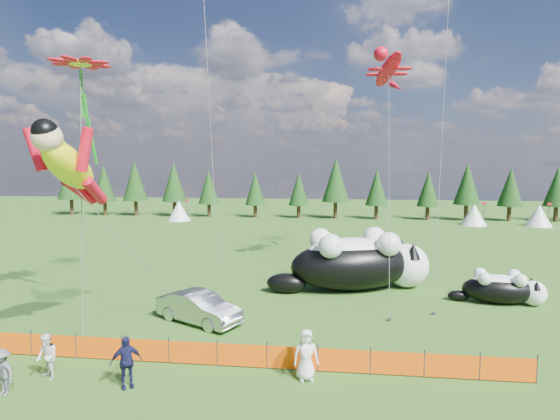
% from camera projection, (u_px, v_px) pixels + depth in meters
% --- Properties ---
extents(ground, '(160.00, 160.00, 0.00)m').
position_uv_depth(ground, '(255.00, 338.00, 20.27)').
color(ground, '#123D0B').
rests_on(ground, ground).
extents(safety_fence, '(22.06, 0.06, 1.10)m').
position_uv_depth(safety_fence, '(242.00, 355.00, 17.26)').
color(safety_fence, '#262626').
rests_on(safety_fence, ground).
extents(tree_line, '(90.00, 4.00, 8.00)m').
position_uv_depth(tree_line, '(308.00, 191.00, 64.28)').
color(tree_line, black).
rests_on(tree_line, ground).
extents(festival_tents, '(50.00, 3.20, 2.80)m').
position_uv_depth(festival_tents, '(388.00, 214.00, 58.33)').
color(festival_tents, white).
rests_on(festival_tents, ground).
extents(cat_large, '(10.45, 5.86, 3.85)m').
position_uv_depth(cat_large, '(359.00, 261.00, 27.90)').
color(cat_large, black).
rests_on(cat_large, ground).
extents(cat_small, '(5.32, 2.23, 1.92)m').
position_uv_depth(cat_small, '(503.00, 288.00, 25.14)').
color(cat_small, black).
rests_on(cat_small, ground).
extents(car, '(4.93, 3.60, 1.55)m').
position_uv_depth(car, '(199.00, 307.00, 22.16)').
color(car, '#AEAEB3').
rests_on(car, ground).
extents(spectator_b, '(0.98, 0.89, 1.74)m').
position_uv_depth(spectator_b, '(47.00, 357.00, 16.28)').
color(spectator_b, white).
rests_on(spectator_b, ground).
extents(spectator_c, '(1.25, 1.09, 1.91)m').
position_uv_depth(spectator_c, '(126.00, 362.00, 15.68)').
color(spectator_c, '#15163B').
rests_on(spectator_c, ground).
extents(spectator_d, '(1.19, 0.85, 1.65)m').
position_uv_depth(spectator_d, '(2.00, 372.00, 15.20)').
color(spectator_d, '#535458').
rests_on(spectator_d, ground).
extents(spectator_e, '(1.06, 0.82, 1.93)m').
position_uv_depth(spectator_e, '(306.00, 355.00, 16.25)').
color(spectator_e, white).
rests_on(spectator_e, ground).
extents(superhero_kite, '(5.73, 7.25, 10.90)m').
position_uv_depth(superhero_kite, '(69.00, 166.00, 18.62)').
color(superhero_kite, '#F4ED0C').
rests_on(superhero_kite, ground).
extents(gecko_kite, '(4.56, 14.72, 18.43)m').
position_uv_depth(gecko_kite, '(388.00, 70.00, 31.68)').
color(gecko_kite, red).
rests_on(gecko_kite, ground).
extents(flower_kite, '(3.85, 6.19, 13.98)m').
position_uv_depth(flower_kite, '(80.00, 67.00, 22.45)').
color(flower_kite, red).
rests_on(flower_kite, ground).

